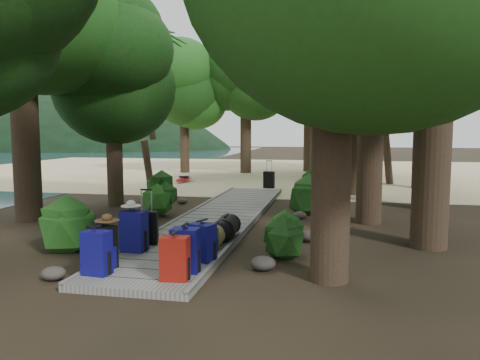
% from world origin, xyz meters
% --- Properties ---
extents(ground, '(120.00, 120.00, 0.00)m').
position_xyz_m(ground, '(0.00, 0.00, 0.00)').
color(ground, '#302418').
rests_on(ground, ground).
extents(sand_beach, '(40.00, 22.00, 0.02)m').
position_xyz_m(sand_beach, '(0.00, 16.00, 0.01)').
color(sand_beach, '#CFC08C').
rests_on(sand_beach, ground).
extents(distant_hill, '(32.00, 16.00, 12.00)m').
position_xyz_m(distant_hill, '(-40.00, 48.00, 0.00)').
color(distant_hill, black).
rests_on(distant_hill, ground).
extents(boardwalk, '(2.00, 12.00, 0.12)m').
position_xyz_m(boardwalk, '(0.00, 1.00, 0.06)').
color(boardwalk, gray).
rests_on(boardwalk, ground).
extents(backpack_left_a, '(0.44, 0.33, 0.78)m').
position_xyz_m(backpack_left_a, '(-0.68, -4.42, 0.51)').
color(backpack_left_a, '#0B0968').
rests_on(backpack_left_a, boardwalk).
extents(backpack_left_b, '(0.51, 0.44, 0.78)m').
position_xyz_m(backpack_left_b, '(-0.78, -4.05, 0.51)').
color(backpack_left_b, black).
rests_on(backpack_left_b, boardwalk).
extents(backpack_left_c, '(0.48, 0.35, 0.85)m').
position_xyz_m(backpack_left_c, '(-0.71, -2.96, 0.54)').
color(backpack_left_c, '#0B0968').
rests_on(backpack_left_c, boardwalk).
extents(backpack_left_d, '(0.32, 0.24, 0.49)m').
position_xyz_m(backpack_left_d, '(-0.75, -2.16, 0.37)').
color(backpack_left_d, '#0B0968').
rests_on(backpack_left_d, boardwalk).
extents(backpack_right_a, '(0.43, 0.32, 0.74)m').
position_xyz_m(backpack_right_a, '(0.62, -4.44, 0.49)').
color(backpack_right_a, '#902107').
rests_on(backpack_right_a, boardwalk).
extents(backpack_right_b, '(0.45, 0.32, 0.79)m').
position_xyz_m(backpack_right_b, '(0.64, -4.02, 0.51)').
color(backpack_right_b, '#0B0968').
rests_on(backpack_right_b, boardwalk).
extents(backpack_right_c, '(0.51, 0.44, 0.73)m').
position_xyz_m(backpack_right_c, '(0.73, -3.34, 0.49)').
color(backpack_right_c, '#0B0968').
rests_on(backpack_right_c, boardwalk).
extents(backpack_right_d, '(0.37, 0.31, 0.48)m').
position_xyz_m(backpack_right_d, '(0.66, -2.68, 0.36)').
color(backpack_right_d, '#344118').
rests_on(backpack_right_d, boardwalk).
extents(duffel_right_khaki, '(0.46, 0.64, 0.40)m').
position_xyz_m(duffel_right_khaki, '(0.67, -2.10, 0.32)').
color(duffel_right_khaki, brown).
rests_on(duffel_right_khaki, boardwalk).
extents(duffel_right_black, '(0.51, 0.77, 0.47)m').
position_xyz_m(duffel_right_black, '(0.76, -1.60, 0.35)').
color(duffel_right_black, black).
rests_on(duffel_right_black, boardwalk).
extents(suitcase_on_boardwalk, '(0.47, 0.33, 0.66)m').
position_xyz_m(suitcase_on_boardwalk, '(-0.69, -2.38, 0.45)').
color(suitcase_on_boardwalk, black).
rests_on(suitcase_on_boardwalk, boardwalk).
extents(lone_suitcase_on_sand, '(0.46, 0.30, 0.69)m').
position_xyz_m(lone_suitcase_on_sand, '(0.35, 8.10, 0.36)').
color(lone_suitcase_on_sand, black).
rests_on(lone_suitcase_on_sand, sand_beach).
extents(hat_brown, '(0.41, 0.41, 0.12)m').
position_xyz_m(hat_brown, '(-0.72, -3.99, 0.96)').
color(hat_brown, '#51351E').
rests_on(hat_brown, backpack_left_b).
extents(hat_white, '(0.38, 0.38, 0.13)m').
position_xyz_m(hat_white, '(-0.78, -2.91, 1.03)').
color(hat_white, silver).
rests_on(hat_white, backpack_left_c).
extents(kayak, '(1.09, 3.60, 0.35)m').
position_xyz_m(kayak, '(-3.83, 9.63, 0.20)').
color(kayak, '#B80F17').
rests_on(kayak, sand_beach).
extents(sun_lounger, '(0.89, 1.95, 0.61)m').
position_xyz_m(sun_lounger, '(3.23, 9.12, 0.32)').
color(sun_lounger, silver).
rests_on(sun_lounger, sand_beach).
extents(tree_right_c, '(5.38, 5.38, 9.31)m').
position_xyz_m(tree_right_c, '(3.87, 1.33, 4.65)').
color(tree_right_c, black).
rests_on(tree_right_c, ground).
extents(tree_right_d, '(5.68, 5.68, 10.42)m').
position_xyz_m(tree_right_d, '(5.92, 3.74, 5.21)').
color(tree_right_d, black).
rests_on(tree_right_d, ground).
extents(tree_right_e, '(4.98, 4.98, 8.96)m').
position_xyz_m(tree_right_e, '(3.71, 6.73, 4.48)').
color(tree_right_e, black).
rests_on(tree_right_e, ground).
extents(tree_right_f, '(4.97, 4.97, 8.87)m').
position_xyz_m(tree_right_f, '(6.48, 9.37, 4.43)').
color(tree_right_f, black).
rests_on(tree_right_f, ground).
extents(tree_left_b, '(5.59, 5.59, 10.06)m').
position_xyz_m(tree_left_b, '(-5.05, 0.01, 5.03)').
color(tree_left_b, black).
rests_on(tree_left_b, ground).
extents(tree_left_c, '(4.10, 4.10, 7.13)m').
position_xyz_m(tree_left_c, '(-3.82, 2.63, 3.57)').
color(tree_left_c, black).
rests_on(tree_left_c, ground).
extents(tree_back_a, '(5.10, 5.10, 8.82)m').
position_xyz_m(tree_back_a, '(-1.91, 14.98, 4.41)').
color(tree_back_a, black).
rests_on(tree_back_a, ground).
extents(tree_back_b, '(5.08, 5.08, 9.07)m').
position_xyz_m(tree_back_b, '(1.55, 16.65, 4.53)').
color(tree_back_b, black).
rests_on(tree_back_b, ground).
extents(tree_back_c, '(5.01, 5.01, 9.03)m').
position_xyz_m(tree_back_c, '(5.03, 16.19, 4.51)').
color(tree_back_c, black).
rests_on(tree_back_c, ground).
extents(tree_back_d, '(4.55, 4.55, 7.59)m').
position_xyz_m(tree_back_d, '(-5.36, 14.51, 3.79)').
color(tree_back_d, black).
rests_on(tree_back_d, ground).
extents(palm_right_a, '(3.97, 3.97, 6.77)m').
position_xyz_m(palm_right_a, '(3.19, 5.42, 3.39)').
color(palm_right_a, '#0F3811').
rests_on(palm_right_a, ground).
extents(palm_right_b, '(4.54, 4.54, 8.77)m').
position_xyz_m(palm_right_b, '(5.45, 11.02, 4.38)').
color(palm_right_b, '#0F3811').
rests_on(palm_right_b, ground).
extents(palm_right_c, '(4.92, 4.92, 7.83)m').
position_xyz_m(palm_right_c, '(2.22, 12.89, 3.92)').
color(palm_right_c, '#0F3811').
rests_on(palm_right_c, ground).
extents(palm_left_a, '(3.84, 3.84, 6.11)m').
position_xyz_m(palm_left_a, '(-4.33, 6.29, 3.05)').
color(palm_left_a, '#0F3811').
rests_on(palm_left_a, ground).
extents(rock_left_a, '(0.40, 0.36, 0.22)m').
position_xyz_m(rock_left_a, '(-1.41, -4.49, 0.11)').
color(rock_left_a, '#4C473F').
rests_on(rock_left_a, ground).
extents(rock_left_b, '(0.38, 0.35, 0.21)m').
position_xyz_m(rock_left_b, '(-2.55, -1.99, 0.11)').
color(rock_left_b, '#4C473F').
rests_on(rock_left_b, ground).
extents(rock_left_c, '(0.47, 0.43, 0.26)m').
position_xyz_m(rock_left_c, '(-2.00, 0.23, 0.13)').
color(rock_left_c, '#4C473F').
rests_on(rock_left_c, ground).
extents(rock_left_d, '(0.34, 0.30, 0.19)m').
position_xyz_m(rock_left_d, '(-1.87, 3.42, 0.09)').
color(rock_left_d, '#4C473F').
rests_on(rock_left_d, ground).
extents(rock_right_a, '(0.45, 0.40, 0.25)m').
position_xyz_m(rock_right_a, '(1.80, -3.30, 0.12)').
color(rock_right_a, '#4C473F').
rests_on(rock_right_a, ground).
extents(rock_right_b, '(0.44, 0.40, 0.24)m').
position_xyz_m(rock_right_b, '(2.45, -1.04, 0.12)').
color(rock_right_b, '#4C473F').
rests_on(rock_right_b, ground).
extents(rock_right_c, '(0.36, 0.33, 0.20)m').
position_xyz_m(rock_right_c, '(2.08, 1.58, 0.10)').
color(rock_right_c, '#4C473F').
rests_on(rock_right_c, ground).
extents(rock_right_d, '(0.62, 0.56, 0.34)m').
position_xyz_m(rock_right_d, '(2.83, 3.92, 0.17)').
color(rock_right_d, '#4C473F').
rests_on(rock_right_d, ground).
extents(shrub_left_a, '(1.19, 1.19, 1.07)m').
position_xyz_m(shrub_left_a, '(-2.14, -2.57, 0.54)').
color(shrub_left_a, '#1F4D17').
rests_on(shrub_left_a, ground).
extents(shrub_left_b, '(1.02, 1.02, 0.92)m').
position_xyz_m(shrub_left_b, '(-1.73, 1.28, 0.46)').
color(shrub_left_b, '#1F4D17').
rests_on(shrub_left_b, ground).
extents(shrub_left_c, '(1.21, 1.21, 1.09)m').
position_xyz_m(shrub_left_c, '(-2.91, 4.19, 0.55)').
color(shrub_left_c, '#1F4D17').
rests_on(shrub_left_c, ground).
extents(shrub_right_a, '(0.87, 0.87, 0.78)m').
position_xyz_m(shrub_right_a, '(2.20, -2.28, 0.39)').
color(shrub_right_a, '#1F4D17').
rests_on(shrub_right_a, ground).
extents(shrub_right_b, '(1.32, 1.32, 1.19)m').
position_xyz_m(shrub_right_b, '(2.37, 2.46, 0.59)').
color(shrub_right_b, '#1F4D17').
rests_on(shrub_right_b, ground).
extents(shrub_right_c, '(0.92, 0.92, 0.83)m').
position_xyz_m(shrub_right_c, '(2.33, 5.97, 0.42)').
color(shrub_right_c, '#1F4D17').
rests_on(shrub_right_c, ground).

